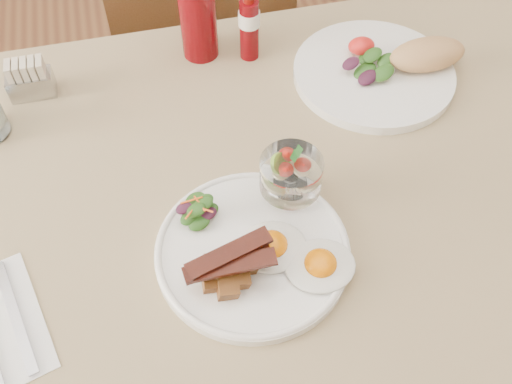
{
  "coord_description": "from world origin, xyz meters",
  "views": [
    {
      "loc": [
        -0.15,
        -0.53,
        1.46
      ],
      "look_at": [
        -0.03,
        -0.06,
        0.82
      ],
      "focal_mm": 40.0,
      "sensor_mm": 36.0,
      "label": 1
    }
  ],
  "objects_px": {
    "second_plate": "(386,67)",
    "main_plate": "(252,251)",
    "table": "(266,218)",
    "hot_sauce_bottle": "(249,26)",
    "ketchup_bottle": "(197,11)",
    "sugar_caddy": "(30,80)",
    "fruit_cup": "(291,174)",
    "chair_far": "(201,43)"
  },
  "relations": [
    {
      "from": "second_plate",
      "to": "ketchup_bottle",
      "type": "xyz_separation_m",
      "value": [
        -0.32,
        0.15,
        0.07
      ]
    },
    {
      "from": "hot_sauce_bottle",
      "to": "chair_far",
      "type": "bearing_deg",
      "value": 97.85
    },
    {
      "from": "ketchup_bottle",
      "to": "sugar_caddy",
      "type": "xyz_separation_m",
      "value": [
        -0.31,
        -0.04,
        -0.06
      ]
    },
    {
      "from": "main_plate",
      "to": "sugar_caddy",
      "type": "xyz_separation_m",
      "value": [
        -0.3,
        0.42,
        0.02
      ]
    },
    {
      "from": "table",
      "to": "hot_sauce_bottle",
      "type": "distance_m",
      "value": 0.36
    },
    {
      "from": "main_plate",
      "to": "ketchup_bottle",
      "type": "height_order",
      "value": "ketchup_bottle"
    },
    {
      "from": "chair_far",
      "to": "hot_sauce_bottle",
      "type": "height_order",
      "value": "chair_far"
    },
    {
      "from": "fruit_cup",
      "to": "ketchup_bottle",
      "type": "bearing_deg",
      "value": 99.81
    },
    {
      "from": "hot_sauce_bottle",
      "to": "main_plate",
      "type": "bearing_deg",
      "value": -102.86
    },
    {
      "from": "chair_far",
      "to": "main_plate",
      "type": "xyz_separation_m",
      "value": [
        -0.05,
        -0.78,
        0.24
      ]
    },
    {
      "from": "chair_far",
      "to": "sugar_caddy",
      "type": "relative_size",
      "value": 11.79
    },
    {
      "from": "second_plate",
      "to": "sugar_caddy",
      "type": "relative_size",
      "value": 4.06
    },
    {
      "from": "ketchup_bottle",
      "to": "chair_far",
      "type": "bearing_deg",
      "value": 82.74
    },
    {
      "from": "chair_far",
      "to": "main_plate",
      "type": "height_order",
      "value": "chair_far"
    },
    {
      "from": "main_plate",
      "to": "hot_sauce_bottle",
      "type": "height_order",
      "value": "hot_sauce_bottle"
    },
    {
      "from": "table",
      "to": "sugar_caddy",
      "type": "xyz_separation_m",
      "value": [
        -0.35,
        0.31,
        0.12
      ]
    },
    {
      "from": "hot_sauce_bottle",
      "to": "sugar_caddy",
      "type": "bearing_deg",
      "value": -178.53
    },
    {
      "from": "second_plate",
      "to": "main_plate",
      "type": "bearing_deg",
      "value": -136.16
    },
    {
      "from": "hot_sauce_bottle",
      "to": "sugar_caddy",
      "type": "relative_size",
      "value": 1.77
    },
    {
      "from": "fruit_cup",
      "to": "hot_sauce_bottle",
      "type": "xyz_separation_m",
      "value": [
        0.02,
        0.35,
        -0.0
      ]
    },
    {
      "from": "ketchup_bottle",
      "to": "fruit_cup",
      "type": "bearing_deg",
      "value": -80.19
    },
    {
      "from": "table",
      "to": "hot_sauce_bottle",
      "type": "bearing_deg",
      "value": 81.35
    },
    {
      "from": "main_plate",
      "to": "sugar_caddy",
      "type": "relative_size",
      "value": 3.55
    },
    {
      "from": "chair_far",
      "to": "sugar_caddy",
      "type": "xyz_separation_m",
      "value": [
        -0.35,
        -0.36,
        0.26
      ]
    },
    {
      "from": "main_plate",
      "to": "hot_sauce_bottle",
      "type": "distance_m",
      "value": 0.45
    },
    {
      "from": "fruit_cup",
      "to": "second_plate",
      "type": "height_order",
      "value": "fruit_cup"
    },
    {
      "from": "second_plate",
      "to": "ketchup_bottle",
      "type": "bearing_deg",
      "value": 155.32
    },
    {
      "from": "main_plate",
      "to": "fruit_cup",
      "type": "bearing_deg",
      "value": 45.51
    },
    {
      "from": "sugar_caddy",
      "to": "ketchup_bottle",
      "type": "bearing_deg",
      "value": 7.73
    },
    {
      "from": "fruit_cup",
      "to": "sugar_caddy",
      "type": "xyz_separation_m",
      "value": [
        -0.38,
        0.34,
        -0.04
      ]
    },
    {
      "from": "main_plate",
      "to": "fruit_cup",
      "type": "height_order",
      "value": "fruit_cup"
    },
    {
      "from": "hot_sauce_bottle",
      "to": "fruit_cup",
      "type": "bearing_deg",
      "value": -93.55
    },
    {
      "from": "chair_far",
      "to": "hot_sauce_bottle",
      "type": "distance_m",
      "value": 0.46
    },
    {
      "from": "table",
      "to": "chair_far",
      "type": "height_order",
      "value": "chair_far"
    },
    {
      "from": "main_plate",
      "to": "sugar_caddy",
      "type": "height_order",
      "value": "sugar_caddy"
    },
    {
      "from": "main_plate",
      "to": "second_plate",
      "type": "height_order",
      "value": "second_plate"
    },
    {
      "from": "ketchup_bottle",
      "to": "sugar_caddy",
      "type": "bearing_deg",
      "value": -172.5
    },
    {
      "from": "main_plate",
      "to": "chair_far",
      "type": "bearing_deg",
      "value": 86.29
    },
    {
      "from": "second_plate",
      "to": "hot_sauce_bottle",
      "type": "xyz_separation_m",
      "value": [
        -0.23,
        0.12,
        0.05
      ]
    },
    {
      "from": "second_plate",
      "to": "ketchup_bottle",
      "type": "height_order",
      "value": "ketchup_bottle"
    },
    {
      "from": "table",
      "to": "main_plate",
      "type": "xyz_separation_m",
      "value": [
        -0.05,
        -0.12,
        0.1
      ]
    },
    {
      "from": "main_plate",
      "to": "ketchup_bottle",
      "type": "relative_size",
      "value": 1.39
    }
  ]
}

